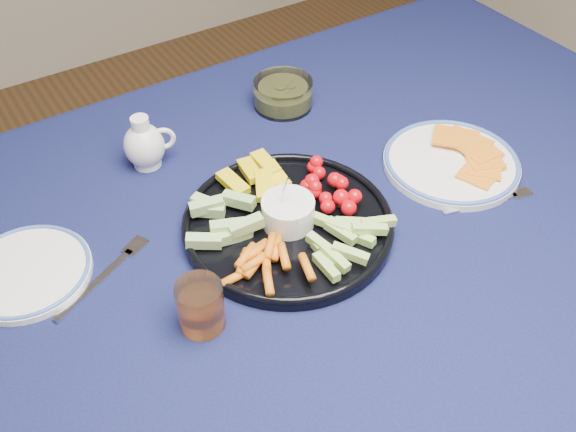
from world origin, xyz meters
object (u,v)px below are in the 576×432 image
dining_table (302,267)px  creamer_pitcher (145,145)px  side_plate_extra (27,271)px  juice_tumbler (201,308)px  crudite_platter (287,221)px  cheese_plate (452,161)px  pickle_bowl (283,95)px

dining_table → creamer_pitcher: 0.35m
side_plate_extra → juice_tumbler: bearing=-50.8°
crudite_platter → side_plate_extra: bearing=161.3°
cheese_plate → creamer_pitcher: bearing=146.6°
crudite_platter → side_plate_extra: size_ratio=1.77×
cheese_plate → crudite_platter: bearing=175.9°
creamer_pitcher → pickle_bowl: (0.31, 0.03, -0.02)m
crudite_platter → pickle_bowl: bearing=58.5°
crudite_platter → pickle_bowl: crudite_platter is taller
cheese_plate → side_plate_extra: (-0.72, 0.15, -0.00)m
creamer_pitcher → pickle_bowl: size_ratio=0.85×
dining_table → side_plate_extra: size_ratio=8.66×
dining_table → juice_tumbler: (-0.22, -0.08, 0.12)m
juice_tumbler → side_plate_extra: size_ratio=0.40×
crudite_platter → pickle_bowl: size_ratio=2.87×
dining_table → cheese_plate: bearing=-1.3°
creamer_pitcher → side_plate_extra: creamer_pitcher is taller
side_plate_extra → pickle_bowl: bearing=17.0°
juice_tumbler → side_plate_extra: bearing=129.2°
creamer_pitcher → cheese_plate: (0.45, -0.30, -0.03)m
dining_table → crudite_platter: 0.11m
creamer_pitcher → side_plate_extra: 0.30m
side_plate_extra → cheese_plate: bearing=-12.0°
dining_table → pickle_bowl: pickle_bowl is taller
dining_table → side_plate_extra: side_plate_extra is taller
cheese_plate → side_plate_extra: size_ratio=1.26×
juice_tumbler → side_plate_extra: 0.29m
pickle_bowl → cheese_plate: size_ratio=0.49×
crudite_platter → creamer_pitcher: 0.30m
creamer_pitcher → juice_tumbler: 0.38m
creamer_pitcher → cheese_plate: 0.55m
pickle_bowl → cheese_plate: pickle_bowl is taller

